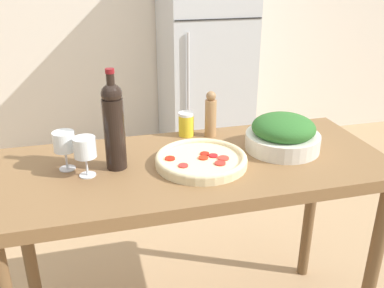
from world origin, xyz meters
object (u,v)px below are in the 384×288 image
Objects in this scene: wine_glass_far at (64,143)px; homemade_pizza at (201,160)px; refrigerator at (204,62)px; salt_canister at (186,124)px; salad_bowl at (283,134)px; wine_glass_near at (85,149)px; wine_bottle at (114,124)px; pepper_mill at (211,115)px.

wine_glass_far is 0.50m from homemade_pizza.
salt_canister is at bearing -108.87° from refrigerator.
salt_canister is (-0.34, 0.24, -0.01)m from salad_bowl.
wine_glass_near is (-0.96, -1.83, 0.14)m from refrigerator.
wine_bottle reaches higher than homemade_pizza.
wine_glass_near is 1.00× the size of wine_glass_far.
pepper_mill is 0.32m from salad_bowl.
wine_glass_near is 0.42m from homemade_pizza.
refrigerator is 1.81m from salad_bowl.
wine_bottle is at bearing -143.76° from salt_canister.
wine_glass_near is 0.73× the size of pepper_mill.
pepper_mill is 0.30m from homemade_pizza.
pepper_mill is 0.58× the size of homemade_pizza.
salad_bowl is 0.36m from homemade_pizza.
wine_glass_near is at bearing -117.71° from refrigerator.
wine_glass_near is at bearing -159.54° from wine_bottle.
wine_glass_far and salad_bowl have the same top height.
wine_glass_near is 0.59m from pepper_mill.
homemade_pizza is at bearing -93.00° from salt_canister.
salad_bowl is at bearing -2.34° from wine_glass_far.
wine_glass_far reaches higher than homemade_pizza.
salad_bowl is at bearing -96.10° from refrigerator.
wine_glass_near is 0.77m from salad_bowl.
pepper_mill reaches higher than salad_bowl.
wine_bottle is 0.13m from wine_glass_near.
homemade_pizza is (0.42, -0.02, -0.08)m from wine_glass_near.
wine_glass_far is 0.42× the size of homemade_pizza.
pepper_mill reaches higher than homemade_pizza.
salad_bowl reaches higher than salt_canister.
pepper_mill is 1.91× the size of salt_canister.
homemade_pizza is at bearing -10.56° from wine_bottle.
wine_bottle reaches higher than wine_glass_near.
wine_glass_far is at bearing -157.71° from salt_canister.
refrigerator is at bearing 74.79° from pepper_mill.
homemade_pizza is at bearing -2.35° from wine_glass_near.
refrigerator is 11.50× the size of wine_glass_near.
wine_bottle is at bearing 20.46° from wine_glass_near.
wine_bottle reaches higher than salad_bowl.
salad_bowl reaches higher than homemade_pizza.
refrigerator reaches higher than pepper_mill.
wine_glass_near and salad_bowl have the same top height.
refrigerator reaches higher than salt_canister.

